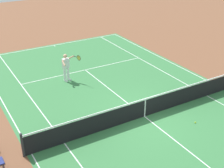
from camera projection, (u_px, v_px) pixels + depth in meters
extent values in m
plane|color=brown|center=(144.00, 116.00, 14.97)|extent=(60.00, 60.00, 0.00)
cube|color=#387A42|center=(144.00, 116.00, 14.97)|extent=(24.20, 11.40, 0.00)
cube|color=white|center=(54.00, 45.00, 24.16)|extent=(0.05, 11.00, 0.01)
cube|color=white|center=(32.00, 154.00, 12.46)|extent=(23.80, 0.05, 0.01)
cube|color=white|center=(207.00, 96.00, 16.84)|extent=(23.80, 0.05, 0.01)
cube|color=white|center=(64.00, 143.00, 13.10)|extent=(23.80, 0.05, 0.01)
cube|color=white|center=(85.00, 70.00, 19.91)|extent=(0.05, 8.22, 0.01)
cube|color=white|center=(144.00, 116.00, 14.97)|extent=(12.80, 0.05, 0.01)
cube|color=white|center=(54.00, 46.00, 24.05)|extent=(0.30, 0.05, 0.01)
cylinder|color=#2D2D33|center=(22.00, 145.00, 12.09)|extent=(0.10, 0.10, 1.08)
cube|color=black|center=(145.00, 108.00, 14.77)|extent=(0.02, 11.60, 0.88)
cube|color=white|center=(145.00, 99.00, 14.55)|extent=(0.04, 11.60, 0.06)
cube|color=white|center=(145.00, 108.00, 14.77)|extent=(0.04, 0.06, 0.88)
cylinder|color=white|center=(65.00, 74.00, 18.26)|extent=(0.15, 0.15, 0.74)
cube|color=white|center=(66.00, 81.00, 18.40)|extent=(0.30, 0.18, 0.09)
cylinder|color=white|center=(68.00, 73.00, 18.41)|extent=(0.15, 0.15, 0.74)
cube|color=white|center=(69.00, 79.00, 18.56)|extent=(0.30, 0.18, 0.09)
cube|color=white|center=(66.00, 63.00, 18.05)|extent=(0.34, 0.43, 0.56)
sphere|color=#DBAA84|center=(65.00, 56.00, 17.86)|extent=(0.23, 0.23, 0.23)
cylinder|color=#DBAA84|center=(64.00, 63.00, 17.70)|extent=(0.41, 0.11, 0.26)
cylinder|color=#DBAA84|center=(71.00, 57.00, 17.98)|extent=(0.39, 0.31, 0.30)
cylinder|color=#232326|center=(75.00, 57.00, 17.77)|extent=(0.28, 0.11, 0.04)
torus|color=#232326|center=(79.00, 58.00, 17.60)|extent=(0.31, 0.11, 0.31)
cylinder|color=#C6D84C|center=(79.00, 58.00, 17.60)|extent=(0.26, 0.08, 0.27)
sphere|color=#CCE01E|center=(195.00, 122.00, 14.44)|extent=(0.07, 0.07, 0.07)
cylinder|color=#38383D|center=(2.00, 163.00, 11.67)|extent=(0.04, 0.04, 0.44)
cylinder|color=#38383D|center=(4.00, 168.00, 11.39)|extent=(0.04, 0.04, 0.44)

